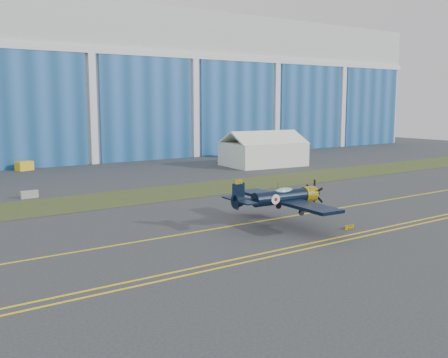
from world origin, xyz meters
TOP-DOWN VIEW (x-y plane):
  - ground at (0.00, 0.00)m, footprint 260.00×260.00m
  - grass_median at (0.00, 14.00)m, footprint 260.00×10.00m
  - taxiway_centreline at (0.00, -5.00)m, footprint 200.00×0.20m
  - edge_line_near at (0.00, -14.50)m, footprint 80.00×0.20m
  - edge_line_far at (0.00, -13.50)m, footprint 80.00×0.20m
  - guard_board_right at (22.00, -12.00)m, footprint 1.20×0.15m
  - warbird at (17.70, -7.52)m, footprint 11.65×13.70m
  - tent at (45.84, 29.37)m, footprint 14.48×11.25m
  - tug at (8.85, 46.97)m, footprint 3.01×2.41m
  - gse_box at (48.80, 44.91)m, footprint 3.05×1.70m
  - barrier_b at (2.59, 20.27)m, footprint 2.01×0.63m

SIDE VIEW (x-z plane):
  - ground at x=0.00m, z-range 0.00..0.00m
  - taxiway_centreline at x=0.00m, z-range 0.00..0.02m
  - edge_line_near at x=0.00m, z-range 0.00..0.02m
  - edge_line_far at x=0.00m, z-range 0.00..0.02m
  - grass_median at x=0.00m, z-range 0.01..0.03m
  - guard_board_right at x=22.00m, z-range 0.00..0.35m
  - barrier_b at x=2.59m, z-range 0.00..0.90m
  - tug at x=8.85m, z-range 0.00..1.53m
  - gse_box at x=48.80m, z-range 0.00..1.80m
  - warbird at x=17.70m, z-range 0.78..4.62m
  - tent at x=45.84m, z-range 0.00..6.29m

